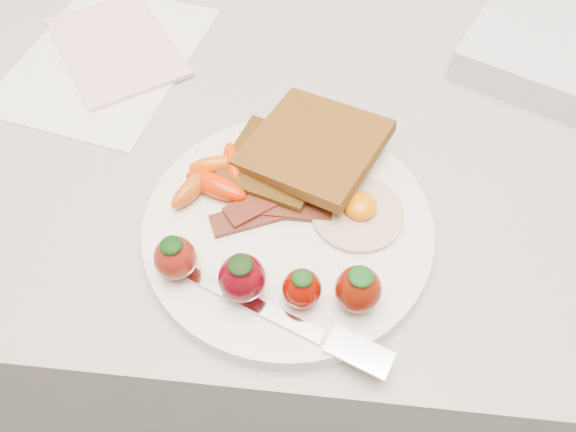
# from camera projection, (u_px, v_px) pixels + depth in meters

# --- Properties ---
(counter) EXTENTS (2.00, 0.60, 0.90)m
(counter) POSITION_uv_depth(u_px,v_px,m) (298.00, 301.00, 0.99)
(counter) COLOR gray
(counter) RESTS_ON ground
(plate) EXTENTS (0.27, 0.27, 0.02)m
(plate) POSITION_uv_depth(u_px,v_px,m) (288.00, 227.00, 0.53)
(plate) COLOR white
(plate) RESTS_ON counter
(toast_lower) EXTENTS (0.11, 0.11, 0.01)m
(toast_lower) POSITION_uv_depth(u_px,v_px,m) (275.00, 164.00, 0.55)
(toast_lower) COLOR #3A240F
(toast_lower) RESTS_ON plate
(toast_upper) EXTENTS (0.16, 0.16, 0.03)m
(toast_upper) POSITION_uv_depth(u_px,v_px,m) (314.00, 146.00, 0.55)
(toast_upper) COLOR #4F2105
(toast_upper) RESTS_ON toast_lower
(fried_egg) EXTENTS (0.09, 0.09, 0.02)m
(fried_egg) POSITION_uv_depth(u_px,v_px,m) (358.00, 211.00, 0.52)
(fried_egg) COLOR #EEE9C8
(fried_egg) RESTS_ON plate
(bacon_strips) EXTENTS (0.11, 0.09, 0.01)m
(bacon_strips) POSITION_uv_depth(u_px,v_px,m) (272.00, 205.00, 0.52)
(bacon_strips) COLOR black
(bacon_strips) RESTS_ON plate
(baby_carrots) EXTENTS (0.08, 0.09, 0.02)m
(baby_carrots) POSITION_uv_depth(u_px,v_px,m) (214.00, 177.00, 0.54)
(baby_carrots) COLOR #E15800
(baby_carrots) RESTS_ON plate
(strawberries) EXTENTS (0.19, 0.05, 0.05)m
(strawberries) POSITION_uv_depth(u_px,v_px,m) (268.00, 278.00, 0.46)
(strawberries) COLOR maroon
(strawberries) RESTS_ON plate
(fork) EXTENTS (0.18, 0.08, 0.00)m
(fork) POSITION_uv_depth(u_px,v_px,m) (300.00, 325.00, 0.46)
(fork) COLOR silver
(fork) RESTS_ON plate
(paper_sheet) EXTENTS (0.24, 0.29, 0.00)m
(paper_sheet) POSITION_uv_depth(u_px,v_px,m) (106.00, 58.00, 0.68)
(paper_sheet) COLOR white
(paper_sheet) RESTS_ON counter
(notepad) EXTENTS (0.21, 0.22, 0.01)m
(notepad) POSITION_uv_depth(u_px,v_px,m) (117.00, 47.00, 0.68)
(notepad) COLOR #F7B7CB
(notepad) RESTS_ON paper_sheet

